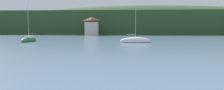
# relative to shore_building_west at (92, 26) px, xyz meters

# --- Properties ---
(wooded_hillside) EXTENTS (352.00, 71.57, 29.07)m
(wooded_hillside) POSITION_rel_shore_building_west_xyz_m (25.72, 46.93, 0.97)
(wooded_hillside) COLOR #2D4C28
(wooded_hillside) RESTS_ON ground_plane
(shore_building_west) EXTENTS (6.29, 5.01, 8.49)m
(shore_building_west) POSITION_rel_shore_building_west_xyz_m (0.00, 0.00, 0.00)
(shore_building_west) COLOR beige
(shore_building_west) RESTS_ON ground_plane
(sailboat_far_0) EXTENTS (8.13, 2.35, 11.59)m
(sailboat_far_0) POSITION_rel_shore_building_west_xyz_m (18.35, -39.46, -3.64)
(sailboat_far_0) COLOR white
(sailboat_far_0) RESTS_ON ground_plane
(sailboat_far_8) EXTENTS (2.35, 7.81, 11.72)m
(sailboat_far_8) POSITION_rel_shore_building_west_xyz_m (-11.93, -38.05, -3.62)
(sailboat_far_8) COLOR #2D754C
(sailboat_far_8) RESTS_ON ground_plane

